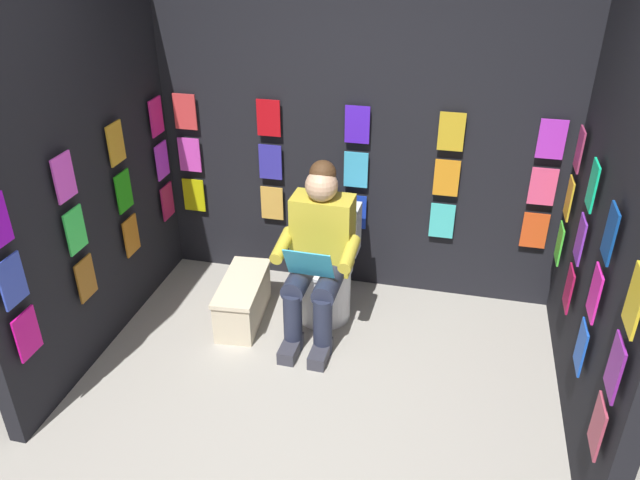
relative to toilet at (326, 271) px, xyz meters
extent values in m
cube|color=black|center=(-0.12, -0.47, 0.78)|extent=(2.98, 0.10, 2.21)
cube|color=#BCBB0C|center=(1.13, -0.39, 0.29)|extent=(0.17, 0.01, 0.26)
cube|color=gold|center=(0.51, -0.39, 0.29)|extent=(0.17, 0.01, 0.26)
cube|color=#1835AF|center=(-0.12, -0.39, 0.29)|extent=(0.17, 0.01, 0.26)
cube|color=#40C4C0|center=(-0.75, -0.39, 0.29)|extent=(0.17, 0.01, 0.26)
cube|color=#DE491A|center=(-1.38, -0.39, 0.29)|extent=(0.17, 0.01, 0.26)
cube|color=#D141B5|center=(1.13, -0.39, 0.62)|extent=(0.17, 0.01, 0.26)
cube|color=#302B9F|center=(0.51, -0.39, 0.62)|extent=(0.17, 0.01, 0.26)
cube|color=#3BA9D6|center=(-0.12, -0.39, 0.62)|extent=(0.17, 0.01, 0.26)
cube|color=orange|center=(-0.75, -0.39, 0.62)|extent=(0.17, 0.01, 0.26)
cube|color=#F04A7C|center=(-1.38, -0.39, 0.62)|extent=(0.17, 0.01, 0.26)
cube|color=#D0383A|center=(1.13, -0.39, 0.95)|extent=(0.17, 0.01, 0.26)
cube|color=red|center=(0.51, -0.39, 0.95)|extent=(0.17, 0.01, 0.26)
cube|color=#481BCD|center=(-0.12, -0.39, 0.95)|extent=(0.17, 0.01, 0.26)
cube|color=gold|center=(-0.75, -0.39, 0.95)|extent=(0.17, 0.01, 0.26)
cube|color=#B430C9|center=(-1.38, -0.39, 0.95)|extent=(0.17, 0.01, 0.26)
cube|color=black|center=(-1.61, 0.60, 0.78)|extent=(0.10, 2.04, 2.21)
cube|color=green|center=(-1.53, -0.23, 0.29)|extent=(0.01, 0.17, 0.26)
cube|color=#AC1546|center=(-1.53, 0.32, 0.29)|extent=(0.01, 0.17, 0.26)
cube|color=blue|center=(-1.53, 0.88, 0.29)|extent=(0.01, 0.17, 0.26)
cube|color=#AF3D53|center=(-1.53, 1.43, 0.29)|extent=(0.01, 0.17, 0.26)
cube|color=gold|center=(-1.53, -0.23, 0.62)|extent=(0.01, 0.17, 0.26)
cube|color=purple|center=(-1.53, 0.32, 0.62)|extent=(0.01, 0.17, 0.26)
cube|color=#EE21A4|center=(-1.53, 0.88, 0.62)|extent=(0.01, 0.17, 0.26)
cube|color=#802093|center=(-1.53, 1.43, 0.62)|extent=(0.01, 0.17, 0.26)
cube|color=#9A3057|center=(-1.53, -0.23, 0.95)|extent=(0.01, 0.17, 0.26)
cube|color=#10CD86|center=(-1.53, 0.32, 0.95)|extent=(0.01, 0.17, 0.26)
cube|color=#0F4091|center=(-1.53, 0.88, 0.95)|extent=(0.01, 0.17, 0.26)
cube|color=yellow|center=(-1.53, 1.43, 0.95)|extent=(0.01, 0.17, 0.26)
cube|color=black|center=(1.37, 0.60, 0.78)|extent=(0.10, 2.04, 2.21)
cube|color=#D50E86|center=(1.28, 1.43, 0.29)|extent=(0.01, 0.17, 0.26)
cube|color=#985D1B|center=(1.28, 0.88, 0.29)|extent=(0.01, 0.17, 0.26)
cube|color=#BD6D1A|center=(1.28, 0.32, 0.29)|extent=(0.01, 0.17, 0.26)
cube|color=#A91B50|center=(1.28, -0.23, 0.29)|extent=(0.01, 0.17, 0.26)
cube|color=blue|center=(1.28, 1.43, 0.62)|extent=(0.01, 0.17, 0.26)
cube|color=#39E656|center=(1.28, 0.88, 0.62)|extent=(0.01, 0.17, 0.26)
cube|color=#209A14|center=(1.28, 0.32, 0.62)|extent=(0.01, 0.17, 0.26)
cube|color=#BB36DE|center=(1.28, -0.23, 0.62)|extent=(0.01, 0.17, 0.26)
cube|color=#EF4DE5|center=(1.28, 0.88, 0.95)|extent=(0.01, 0.17, 0.26)
cube|color=gold|center=(1.28, 0.32, 0.95)|extent=(0.01, 0.17, 0.26)
cube|color=#D31D7F|center=(1.28, -0.23, 0.95)|extent=(0.01, 0.17, 0.26)
cylinder|color=white|center=(0.00, 0.08, -0.13)|extent=(0.38, 0.38, 0.40)
cylinder|color=white|center=(0.00, 0.08, 0.09)|extent=(0.41, 0.41, 0.02)
cube|color=white|center=(0.00, -0.18, 0.25)|extent=(0.38, 0.19, 0.36)
cylinder|color=white|center=(0.00, -0.09, 0.25)|extent=(0.39, 0.08, 0.39)
cube|color=gold|center=(0.00, 0.11, 0.36)|extent=(0.41, 0.23, 0.52)
sphere|color=tan|center=(0.00, 0.14, 0.71)|extent=(0.21, 0.21, 0.21)
sphere|color=#472D19|center=(0.00, 0.11, 0.78)|extent=(0.17, 0.17, 0.17)
cylinder|color=#23283D|center=(-0.09, 0.31, 0.11)|extent=(0.16, 0.40, 0.15)
cylinder|color=#23283D|center=(0.11, 0.30, 0.11)|extent=(0.16, 0.40, 0.15)
cylinder|color=#23283D|center=(-0.09, 0.49, -0.11)|extent=(0.12, 0.12, 0.42)
cylinder|color=#23283D|center=(0.11, 0.48, -0.11)|extent=(0.12, 0.12, 0.42)
cube|color=#33333D|center=(-0.09, 0.55, -0.28)|extent=(0.12, 0.26, 0.09)
cube|color=#33333D|center=(0.11, 0.54, -0.28)|extent=(0.12, 0.26, 0.09)
cylinder|color=gold|center=(-0.21, 0.29, 0.33)|extent=(0.09, 0.31, 0.13)
cylinder|color=gold|center=(0.23, 0.28, 0.33)|extent=(0.09, 0.31, 0.13)
cube|color=#34ABD3|center=(0.01, 0.45, 0.32)|extent=(0.30, 0.14, 0.23)
cube|color=beige|center=(0.54, 0.25, -0.18)|extent=(0.31, 0.64, 0.29)
cube|color=beige|center=(0.54, 0.25, -0.03)|extent=(0.33, 0.66, 0.03)
camera|label=1|loc=(-0.81, 3.61, 2.29)|focal=34.79mm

